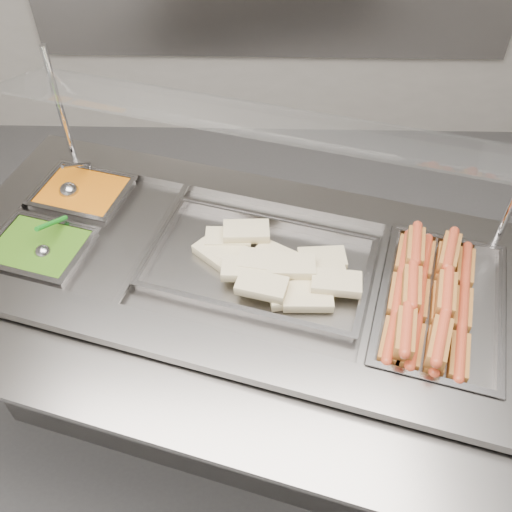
{
  "coord_description": "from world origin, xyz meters",
  "views": [
    {
      "loc": [
        -0.03,
        -1.07,
        2.41
      ],
      "look_at": [
        -0.06,
        0.27,
        1.0
      ],
      "focal_mm": 40.0,
      "sensor_mm": 36.0,
      "label": 1
    }
  ],
  "objects_px": {
    "steam_counter": "(243,339)",
    "sneeze_guard": "(261,123)",
    "serving_spoon": "(45,247)",
    "pan_wraps": "(259,267)",
    "ladle": "(70,190)",
    "pan_hotdogs": "(438,311)"
  },
  "relations": [
    {
      "from": "pan_wraps",
      "to": "ladle",
      "type": "height_order",
      "value": "ladle"
    },
    {
      "from": "sneeze_guard",
      "to": "pan_wraps",
      "type": "height_order",
      "value": "sneeze_guard"
    },
    {
      "from": "steam_counter",
      "to": "serving_spoon",
      "type": "relative_size",
      "value": 11.38
    },
    {
      "from": "pan_wraps",
      "to": "sneeze_guard",
      "type": "bearing_deg",
      "value": 89.73
    },
    {
      "from": "steam_counter",
      "to": "sneeze_guard",
      "type": "distance_m",
      "value": 0.92
    },
    {
      "from": "sneeze_guard",
      "to": "ladle",
      "type": "xyz_separation_m",
      "value": [
        -0.74,
        0.11,
        -0.39
      ]
    },
    {
      "from": "serving_spoon",
      "to": "pan_wraps",
      "type": "bearing_deg",
      "value": -3.1
    },
    {
      "from": "serving_spoon",
      "to": "pan_hotdogs",
      "type": "bearing_deg",
      "value": -8.72
    },
    {
      "from": "sneeze_guard",
      "to": "pan_wraps",
      "type": "relative_size",
      "value": 2.19
    },
    {
      "from": "steam_counter",
      "to": "sneeze_guard",
      "type": "relative_size",
      "value": 1.22
    },
    {
      "from": "sneeze_guard",
      "to": "serving_spoon",
      "type": "relative_size",
      "value": 9.33
    },
    {
      "from": "pan_hotdogs",
      "to": "ladle",
      "type": "height_order",
      "value": "ladle"
    },
    {
      "from": "steam_counter",
      "to": "pan_hotdogs",
      "type": "distance_m",
      "value": 0.81
    },
    {
      "from": "pan_hotdogs",
      "to": "pan_wraps",
      "type": "xyz_separation_m",
      "value": [
        -0.59,
        0.17,
        0.02
      ]
    },
    {
      "from": "ladle",
      "to": "pan_hotdogs",
      "type": "bearing_deg",
      "value": -21.31
    },
    {
      "from": "sneeze_guard",
      "to": "pan_hotdogs",
      "type": "height_order",
      "value": "sneeze_guard"
    },
    {
      "from": "pan_wraps",
      "to": "ladle",
      "type": "relative_size",
      "value": 4.01
    },
    {
      "from": "ladle",
      "to": "serving_spoon",
      "type": "bearing_deg",
      "value": -91.6
    },
    {
      "from": "ladle",
      "to": "serving_spoon",
      "type": "xyz_separation_m",
      "value": [
        -0.01,
        -0.31,
        0.0
      ]
    },
    {
      "from": "pan_wraps",
      "to": "serving_spoon",
      "type": "height_order",
      "value": "serving_spoon"
    },
    {
      "from": "pan_hotdogs",
      "to": "pan_wraps",
      "type": "distance_m",
      "value": 0.61
    },
    {
      "from": "steam_counter",
      "to": "pan_wraps",
      "type": "xyz_separation_m",
      "value": [
        0.06,
        -0.02,
        0.46
      ]
    }
  ]
}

